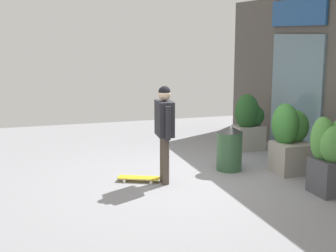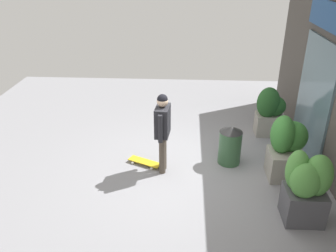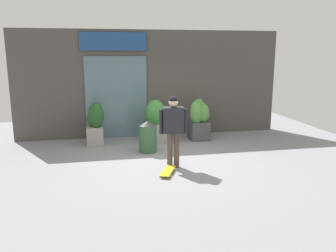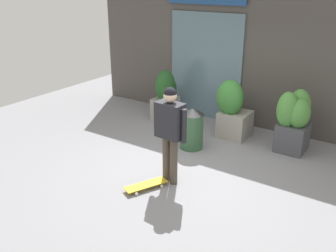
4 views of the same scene
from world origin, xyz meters
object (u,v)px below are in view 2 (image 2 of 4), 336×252
Objects in this scene: planter_box_right at (286,146)px; planter_box_mid at (270,111)px; planter_box_left at (306,186)px; trash_bin at (230,145)px; skateboarder at (163,125)px; skateboard at (145,162)px.

planter_box_right reaches higher than planter_box_mid.
planter_box_left is 1.47× the size of trash_bin.
planter_box_left is 0.98× the size of planter_box_right.
trash_bin is (-0.40, 1.41, -0.62)m from skateboarder.
skateboarder is at bearing -119.01° from planter_box_left.
planter_box_left is 2.05m from trash_bin.
planter_box_right reaches higher than trash_bin.
trash_bin is at bearing -111.03° from planter_box_right.
planter_box_mid is at bearing 178.52° from planter_box_right.
planter_box_left is at bearing -1.08° from planter_box_mid.
planter_box_right is (-1.35, 0.01, -0.01)m from planter_box_left.
planter_box_left is at bearing 176.45° from skateboard.
planter_box_right is at bearing -175.12° from skateboarder.
skateboarder reaches higher than planter_box_mid.
planter_box_mid is 1.47× the size of trash_bin.
planter_box_right reaches higher than skateboard.
planter_box_right is at bearing 179.45° from planter_box_left.
skateboarder is at bearing -90.00° from planter_box_right.
skateboard is 2.93m from planter_box_right.
planter_box_left is 1.35m from planter_box_right.
planter_box_mid is (-3.14, 0.06, -0.03)m from planter_box_left.
planter_box_left is at bearing 30.48° from trash_bin.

